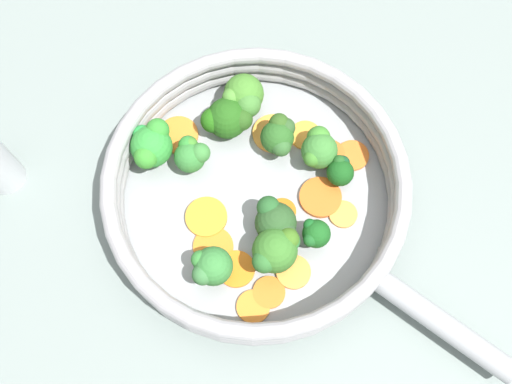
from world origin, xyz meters
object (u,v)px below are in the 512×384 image
Objects in this scene: broccoli_floret_2 at (151,145)px; broccoli_floret_9 at (276,250)px; carrot_slice_11 at (343,214)px; broccoli_floret_6 at (243,97)px; carrot_slice_1 at (178,135)px; broccoli_floret_7 at (211,267)px; carrot_slice_4 at (206,217)px; carrot_slice_9 at (293,272)px; carrot_slice_3 at (213,246)px; skillet at (256,199)px; carrot_slice_12 at (320,198)px; broccoli_floret_5 at (319,148)px; carrot_slice_7 at (282,211)px; broccoli_floret_4 at (340,171)px; broccoli_floret_0 at (279,136)px; carrot_slice_2 at (305,135)px; broccoli_floret_8 at (315,234)px; carrot_slice_0 at (269,292)px; carrot_slice_13 at (353,155)px; broccoli_floret_1 at (227,119)px; carrot_slice_6 at (273,133)px; carrot_slice_5 at (236,269)px; carrot_slice_10 at (255,307)px; broccoli_floret_3 at (191,154)px.

broccoli_floret_9 is (-0.14, 0.11, -0.00)m from broccoli_floret_2.
broccoli_floret_6 reaches higher than carrot_slice_11.
broccoli_floret_7 reaches higher than carrot_slice_1.
carrot_slice_9 is (-0.09, 0.06, 0.00)m from carrot_slice_4.
carrot_slice_3 is 0.13m from broccoli_floret_2.
skillet is 6.53× the size of carrot_slice_12.
carrot_slice_1 is 0.95× the size of broccoli_floret_7.
carrot_slice_4 is 0.14m from broccoli_floret_5.
skillet is 0.12m from broccoli_floret_6.
broccoli_floret_9 reaches higher than carrot_slice_7.
broccoli_floret_6 is 0.20m from broccoli_floret_7.
broccoli_floret_5 is (0.02, -0.03, 0.00)m from broccoli_floret_4.
broccoli_floret_0 is (-0.07, -0.12, 0.03)m from carrot_slice_3.
carrot_slice_12 is (-0.04, -0.02, 0.00)m from carrot_slice_7.
broccoli_floret_0 is at bearing 174.32° from carrot_slice_1.
carrot_slice_2 is 0.04m from broccoli_floret_0.
broccoli_floret_8 reaches higher than carrot_slice_11.
carrot_slice_2 is 0.16m from carrot_slice_9.
carrot_slice_0 and carrot_slice_11 have the same top height.
broccoli_floret_1 is at bearing -11.90° from carrot_slice_13.
carrot_slice_6 is 0.18m from broccoli_floret_7.
carrot_slice_5 is (0.07, 0.16, 0.00)m from carrot_slice_2.
carrot_slice_12 is at bearing -36.20° from carrot_slice_11.
carrot_slice_7 is 0.65× the size of carrot_slice_12.
broccoli_floret_2 is at bearing -49.01° from carrot_slice_0.
carrot_slice_10 reaches higher than skillet.
broccoli_floret_6 is (0.04, -0.05, 0.00)m from broccoli_floret_0.
carrot_slice_3 is 0.11m from broccoli_floret_8.
broccoli_floret_4 is (-0.21, 0.02, -0.01)m from broccoli_floret_2.
carrot_slice_5 is at bearing -1.92° from carrot_slice_9.
broccoli_floret_6 is (0.02, -0.11, 0.04)m from skillet.
carrot_slice_0 is 0.60× the size of broccoli_floret_2.
carrot_slice_1 is 1.29× the size of carrot_slice_2.
carrot_slice_1 and carrot_slice_7 have the same top height.
carrot_slice_3 is at bearing 29.21° from carrot_slice_7.
broccoli_floret_2 reaches higher than carrot_slice_7.
carrot_slice_1 is 0.16m from broccoli_floret_5.
carrot_slice_7 is at bearing -136.08° from broccoli_floret_7.
carrot_slice_6 is at bearing -103.12° from skillet.
carrot_slice_10 is (-0.02, 0.04, -0.00)m from carrot_slice_5.
broccoli_floret_9 is (-0.06, 0.15, 0.01)m from broccoli_floret_1.
broccoli_floret_1 is at bearing -57.28° from carrot_slice_7.
carrot_slice_1 is 0.12m from broccoli_floret_0.
carrot_slice_5 is (-0.07, 0.16, 0.00)m from carrot_slice_1.
broccoli_floret_7 is (-0.00, 0.03, 0.03)m from carrot_slice_3.
carrot_slice_9 is 0.12m from broccoli_floret_4.
carrot_slice_2 is 0.10m from carrot_slice_11.
broccoli_floret_3 reaches higher than carrot_slice_2.
broccoli_floret_8 is (-0.03, 0.03, 0.02)m from carrot_slice_7.
broccoli_floret_7 is at bearing 42.49° from carrot_slice_13.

